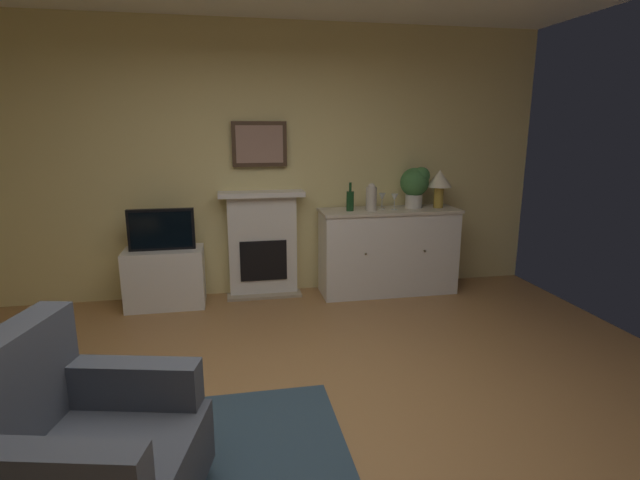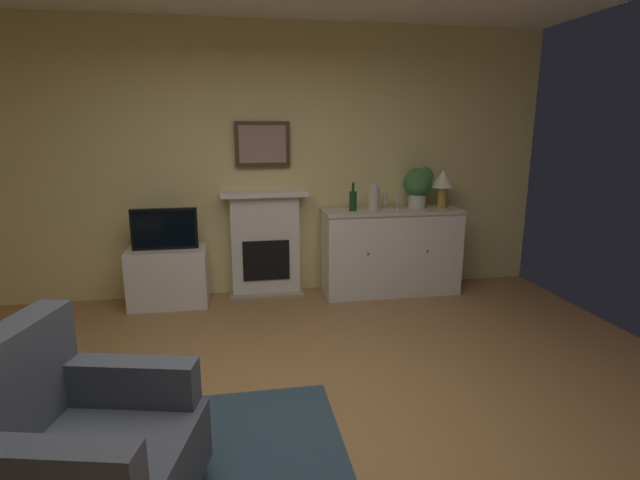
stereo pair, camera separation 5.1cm
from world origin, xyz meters
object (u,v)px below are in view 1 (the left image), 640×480
object	(u,v)px
armchair	(81,453)
tv_set	(161,230)
framed_picture	(259,144)
wine_glass_center	(395,198)
fireplace_unit	(263,244)
tv_cabinet	(165,278)
wine_glass_left	(382,197)
table_lamp	(439,181)
sideboard_cabinet	(388,251)
vase_decorative	(371,197)
wine_bottle	(350,200)
potted_plant_small	(415,183)

from	to	relation	value
armchair	tv_set	bearing A→B (deg)	89.42
framed_picture	wine_glass_center	distance (m)	1.48
fireplace_unit	tv_cabinet	world-z (taller)	fireplace_unit
fireplace_unit	wine_glass_left	distance (m)	1.34
table_lamp	tv_set	bearing A→B (deg)	-179.83
fireplace_unit	sideboard_cabinet	xyz separation A→B (m)	(1.31, -0.18, -0.10)
table_lamp	vase_decorative	xyz separation A→B (m)	(-0.76, -0.05, -0.14)
wine_bottle	tv_set	distance (m)	1.87
potted_plant_small	table_lamp	bearing A→B (deg)	-10.38
wine_bottle	wine_glass_center	size ratio (longest dim) A/B	1.76
tv_set	sideboard_cabinet	bearing A→B (deg)	0.20
potted_plant_small	armchair	size ratio (longest dim) A/B	0.45
wine_glass_center	tv_cabinet	xyz separation A→B (m)	(-2.33, 0.05, -0.73)
table_lamp	armchair	world-z (taller)	table_lamp
vase_decorative	armchair	xyz separation A→B (m)	(-2.10, -2.74, -0.66)
fireplace_unit	table_lamp	bearing A→B (deg)	-5.46
fireplace_unit	wine_bottle	distance (m)	1.02
vase_decorative	framed_picture	bearing A→B (deg)	166.08
armchair	tv_cabinet	bearing A→B (deg)	89.43
tv_set	potted_plant_small	distance (m)	2.61
sideboard_cabinet	vase_decorative	world-z (taller)	vase_decorative
sideboard_cabinet	tv_set	size ratio (longest dim) A/B	2.35
sideboard_cabinet	tv_cabinet	distance (m)	2.29
fireplace_unit	armchair	xyz separation A→B (m)	(-1.00, -2.97, -0.17)
wine_glass_left	potted_plant_small	bearing A→B (deg)	1.99
wine_bottle	vase_decorative	world-z (taller)	wine_bottle
table_lamp	wine_glass_center	bearing A→B (deg)	-175.54
framed_picture	potted_plant_small	distance (m)	1.67
sideboard_cabinet	vase_decorative	xyz separation A→B (m)	(-0.21, -0.05, 0.59)
fireplace_unit	wine_glass_left	xyz separation A→B (m)	(1.24, -0.14, 0.48)
wine_glass_center	potted_plant_small	size ratio (longest dim) A/B	0.38
framed_picture	tv_set	distance (m)	1.28
wine_glass_left	vase_decorative	xyz separation A→B (m)	(-0.14, -0.08, 0.02)
table_lamp	potted_plant_small	xyz separation A→B (m)	(-0.25, 0.05, -0.02)
tv_set	armchair	bearing A→B (deg)	-90.58
sideboard_cabinet	wine_bottle	distance (m)	0.70
vase_decorative	wine_bottle	bearing A→B (deg)	172.20
fireplace_unit	framed_picture	xyz separation A→B (m)	(0.00, 0.05, 1.02)
vase_decorative	potted_plant_small	world-z (taller)	potted_plant_small
table_lamp	wine_bottle	xyz separation A→B (m)	(-0.97, -0.02, -0.17)
framed_picture	wine_glass_center	size ratio (longest dim) A/B	3.33
sideboard_cabinet	tv_set	world-z (taller)	tv_set
vase_decorative	sideboard_cabinet	bearing A→B (deg)	13.15
tv_cabinet	sideboard_cabinet	bearing A→B (deg)	-0.38
table_lamp	tv_cabinet	xyz separation A→B (m)	(-2.83, 0.02, -0.89)
table_lamp	tv_set	distance (m)	2.86
fireplace_unit	wine_glass_center	size ratio (longest dim) A/B	6.67
wine_bottle	tv_cabinet	world-z (taller)	wine_bottle
fireplace_unit	sideboard_cabinet	distance (m)	1.33
wine_glass_left	framed_picture	bearing A→B (deg)	171.31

